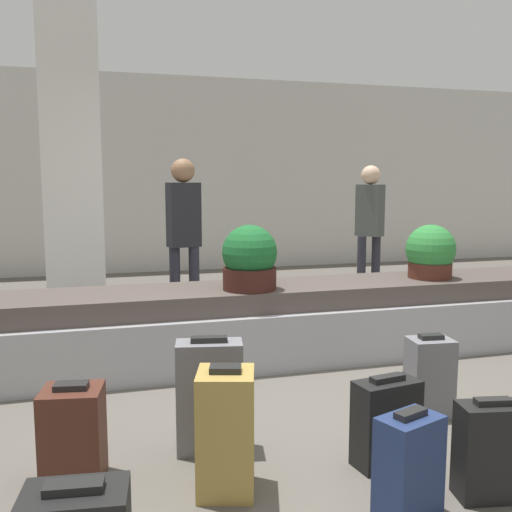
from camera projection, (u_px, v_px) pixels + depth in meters
The scene contains 15 objects.
ground_plane at pixel (317, 424), 3.50m from camera, with size 18.00×18.00×0.00m, color #59544C.
back_wall at pixel (173, 175), 9.40m from camera, with size 18.00×0.06×3.20m.
carousel at pixel (256, 324), 4.78m from camera, with size 8.08×0.89×0.62m.
pillar at pixel (73, 170), 5.52m from camera, with size 0.54×0.54×3.20m.
suitcase_0 at pixel (226, 431), 2.71m from camera, with size 0.33×0.33×0.63m.
suitcase_2 at pixel (429, 377), 3.61m from camera, with size 0.29×0.23×0.53m.
suitcase_3 at pixel (210, 396), 3.12m from camera, with size 0.39×0.25×0.65m.
suitcase_4 at pixel (73, 435), 2.81m from camera, with size 0.33×0.30×0.51m.
suitcase_5 at pixel (491, 451), 2.66m from camera, with size 0.34×0.22×0.49m.
suitcase_6 at pixel (409, 467), 2.50m from camera, with size 0.33×0.26×0.50m.
suitcase_8 at pixel (386, 422), 2.98m from camera, with size 0.37×0.23×0.49m.
potted_plant_0 at pixel (250, 260), 4.54m from camera, with size 0.44×0.44×0.52m.
potted_plant_1 at pixel (430, 253), 5.10m from camera, with size 0.44×0.44×0.48m.
traveler_1 at pixel (184, 227), 5.81m from camera, with size 0.35×0.25×1.72m.
traveler_2 at pixel (370, 220), 7.13m from camera, with size 0.33×0.36×1.69m.
Camera 1 is at (-1.28, -3.11, 1.48)m, focal length 40.00 mm.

